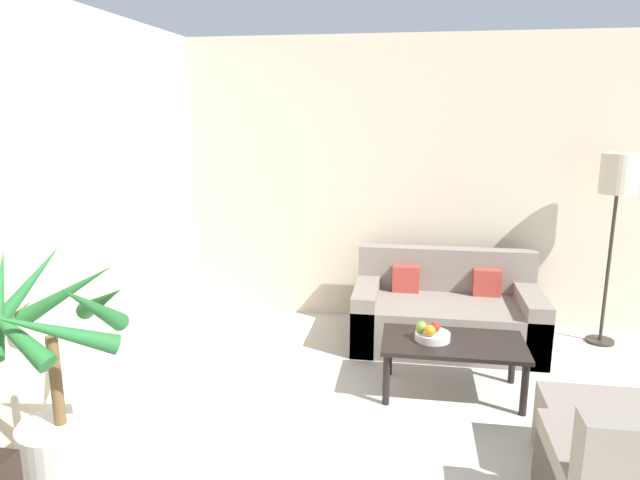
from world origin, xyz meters
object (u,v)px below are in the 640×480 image
(apple_red, at_px, (435,327))
(sofa_loveseat, at_px, (446,315))
(coffee_table, at_px, (453,348))
(ottoman, at_px, (602,438))
(orange_fruit, at_px, (430,331))
(fruit_bowl, at_px, (432,336))
(floor_lamp, at_px, (618,185))
(potted_palm, at_px, (60,410))
(apple_green, at_px, (421,327))

(apple_red, bearing_deg, sofa_loveseat, 81.67)
(apple_red, bearing_deg, coffee_table, -7.29)
(sofa_loveseat, bearing_deg, ottoman, -65.90)
(orange_fruit, bearing_deg, fruit_bowl, 72.16)
(apple_red, height_order, orange_fruit, orange_fruit)
(floor_lamp, bearing_deg, orange_fruit, -141.29)
(sofa_loveseat, xyz_separation_m, apple_red, (-0.13, -0.92, 0.23))
(floor_lamp, relative_size, fruit_bowl, 6.59)
(sofa_loveseat, distance_m, orange_fruit, 1.04)
(potted_palm, xyz_separation_m, sofa_loveseat, (2.09, 2.42, -0.23))
(apple_green, distance_m, orange_fruit, 0.09)
(potted_palm, bearing_deg, sofa_loveseat, 49.20)
(potted_palm, height_order, ottoman, potted_palm)
(ottoman, bearing_deg, sofa_loveseat, 114.10)
(fruit_bowl, bearing_deg, sofa_loveseat, 80.91)
(floor_lamp, distance_m, orange_fruit, 2.18)
(floor_lamp, bearing_deg, apple_green, -143.92)
(sofa_loveseat, height_order, orange_fruit, sofa_loveseat)
(apple_red, bearing_deg, floor_lamp, 37.46)
(potted_palm, xyz_separation_m, ottoman, (2.87, 0.68, -0.30))
(apple_green, bearing_deg, fruit_bowl, 0.20)
(orange_fruit, bearing_deg, potted_palm, -143.43)
(sofa_loveseat, relative_size, coffee_table, 1.57)
(sofa_loveseat, bearing_deg, apple_green, -103.92)
(potted_palm, bearing_deg, floor_lamp, 37.54)
(apple_red, distance_m, ottoman, 1.26)
(floor_lamp, distance_m, apple_red, 2.11)
(floor_lamp, distance_m, coffee_table, 2.09)
(apple_red, xyz_separation_m, orange_fruit, (-0.04, -0.08, 0.00))
(apple_red, bearing_deg, orange_fruit, -114.07)
(sofa_loveseat, distance_m, ottoman, 1.91)
(apple_red, relative_size, ottoman, 0.11)
(orange_fruit, bearing_deg, coffee_table, 21.06)
(floor_lamp, relative_size, apple_green, 20.84)
(sofa_loveseat, relative_size, floor_lamp, 0.95)
(fruit_bowl, relative_size, ottoman, 0.39)
(fruit_bowl, relative_size, orange_fruit, 3.15)
(fruit_bowl, distance_m, apple_green, 0.11)
(potted_palm, bearing_deg, apple_red, 37.60)
(potted_palm, height_order, coffee_table, potted_palm)
(fruit_bowl, height_order, apple_red, apple_red)
(potted_palm, distance_m, orange_fruit, 2.39)
(coffee_table, bearing_deg, fruit_bowl, 178.66)
(potted_palm, distance_m, floor_lamp, 4.46)
(apple_green, bearing_deg, floor_lamp, 36.08)
(apple_green, bearing_deg, ottoman, -38.76)
(potted_palm, distance_m, coffee_table, 2.57)
(floor_lamp, xyz_separation_m, coffee_table, (-1.37, -1.17, -1.06))
(floor_lamp, height_order, apple_green, floor_lamp)
(apple_green, distance_m, ottoman, 1.33)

